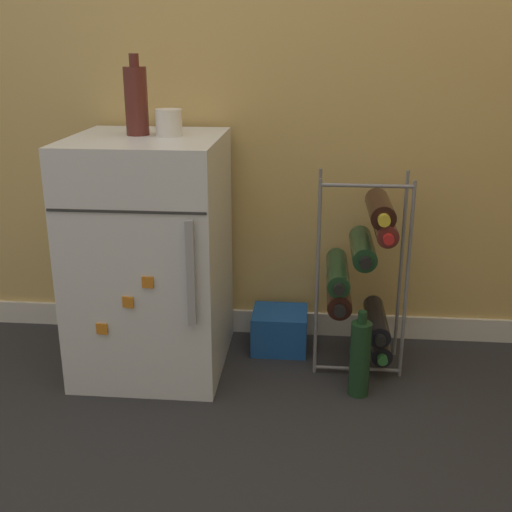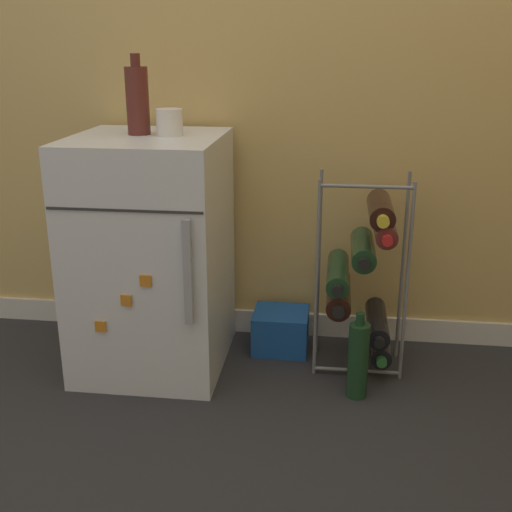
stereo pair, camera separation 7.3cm
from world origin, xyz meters
name	(u,v)px [view 1 (the left image)]	position (x,y,z in m)	size (l,w,h in m)	color
ground_plane	(278,413)	(0.00, 0.00, 0.00)	(14.00, 14.00, 0.00)	#28282B
mini_fridge	(151,255)	(-0.46, 0.30, 0.40)	(0.49, 0.54, 0.80)	silver
wine_rack	(363,272)	(0.27, 0.35, 0.35)	(0.30, 0.33, 0.68)	slate
soda_box	(280,330)	(-0.02, 0.44, 0.07)	(0.20, 0.19, 0.15)	#194C9E
fridge_top_cup	(169,123)	(-0.38, 0.32, 0.85)	(0.09, 0.09, 0.09)	silver
fridge_top_bottle	(136,100)	(-0.49, 0.33, 0.92)	(0.07, 0.07, 0.25)	#56231E
loose_bottle_floor	(360,358)	(0.25, 0.14, 0.13)	(0.07, 0.07, 0.29)	#19381E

